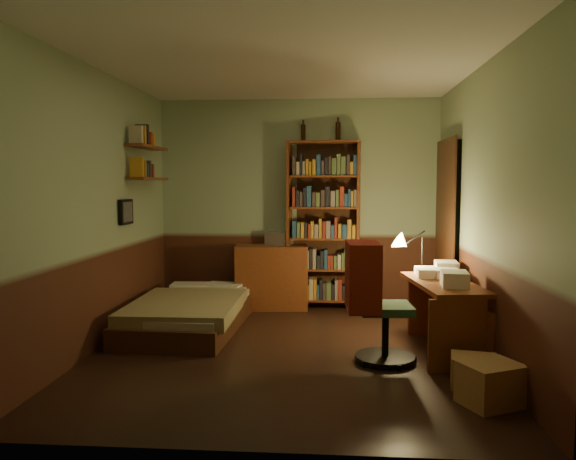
# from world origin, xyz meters

# --- Properties ---
(floor) EXTENTS (3.50, 4.00, 0.02)m
(floor) POSITION_xyz_m (0.00, 0.00, -0.01)
(floor) COLOR black
(floor) RESTS_ON ground
(ceiling) EXTENTS (3.50, 4.00, 0.02)m
(ceiling) POSITION_xyz_m (0.00, 0.00, 2.61)
(ceiling) COLOR silver
(ceiling) RESTS_ON wall_back
(wall_back) EXTENTS (3.50, 0.02, 2.60)m
(wall_back) POSITION_xyz_m (0.00, 2.01, 1.30)
(wall_back) COLOR #90A881
(wall_back) RESTS_ON ground
(wall_left) EXTENTS (0.02, 4.00, 2.60)m
(wall_left) POSITION_xyz_m (-1.76, 0.00, 1.30)
(wall_left) COLOR #90A881
(wall_left) RESTS_ON ground
(wall_right) EXTENTS (0.02, 4.00, 2.60)m
(wall_right) POSITION_xyz_m (1.76, 0.00, 1.30)
(wall_right) COLOR #90A881
(wall_right) RESTS_ON ground
(wall_front) EXTENTS (3.50, 0.02, 2.60)m
(wall_front) POSITION_xyz_m (0.00, -2.01, 1.30)
(wall_front) COLOR #90A881
(wall_front) RESTS_ON ground
(doorway) EXTENTS (0.06, 0.90, 2.00)m
(doorway) POSITION_xyz_m (1.72, 1.30, 1.00)
(doorway) COLOR black
(doorway) RESTS_ON ground
(door_trim) EXTENTS (0.02, 0.98, 2.08)m
(door_trim) POSITION_xyz_m (1.69, 1.30, 1.00)
(door_trim) COLOR #3D2111
(door_trim) RESTS_ON ground
(bed) EXTENTS (1.11, 1.96, 0.57)m
(bed) POSITION_xyz_m (-1.09, 0.73, 0.28)
(bed) COLOR olive
(bed) RESTS_ON ground
(dresser) EXTENTS (0.92, 0.52, 0.78)m
(dresser) POSITION_xyz_m (-0.32, 1.76, 0.39)
(dresser) COLOR brown
(dresser) RESTS_ON ground
(mini_stereo) EXTENTS (0.36, 0.32, 0.16)m
(mini_stereo) POSITION_xyz_m (-0.24, 1.89, 0.86)
(mini_stereo) COLOR #B2B2B7
(mini_stereo) RESTS_ON dresser
(bookshelf) EXTENTS (0.91, 0.36, 2.07)m
(bookshelf) POSITION_xyz_m (0.32, 1.85, 1.03)
(bookshelf) COLOR brown
(bookshelf) RESTS_ON ground
(bottle_left) EXTENTS (0.07, 0.07, 0.21)m
(bottle_left) POSITION_xyz_m (0.06, 1.96, 2.17)
(bottle_left) COLOR black
(bottle_left) RESTS_ON bookshelf
(bottle_right) EXTENTS (0.06, 0.06, 0.24)m
(bottle_right) POSITION_xyz_m (0.49, 1.96, 2.19)
(bottle_right) COLOR black
(bottle_right) RESTS_ON bookshelf
(desk) EXTENTS (0.65, 1.26, 0.65)m
(desk) POSITION_xyz_m (1.44, 0.07, 0.32)
(desk) COLOR brown
(desk) RESTS_ON ground
(paper_stack) EXTENTS (0.24, 0.31, 0.12)m
(paper_stack) POSITION_xyz_m (1.57, 0.59, 0.71)
(paper_stack) COLOR silver
(paper_stack) RESTS_ON desk
(desk_lamp) EXTENTS (0.26, 0.26, 0.66)m
(desk_lamp) POSITION_xyz_m (1.34, 0.68, 0.98)
(desk_lamp) COLOR black
(desk_lamp) RESTS_ON desk
(office_chair) EXTENTS (0.47, 0.42, 0.90)m
(office_chair) POSITION_xyz_m (0.88, -0.27, 0.45)
(office_chair) COLOR #2F5434
(office_chair) RESTS_ON ground
(red_jacket) EXTENTS (0.38, 0.54, 0.58)m
(red_jacket) POSITION_xyz_m (0.83, -0.08, 1.19)
(red_jacket) COLOR maroon
(red_jacket) RESTS_ON office_chair
(wall_shelf_lower) EXTENTS (0.20, 0.90, 0.03)m
(wall_shelf_lower) POSITION_xyz_m (-1.64, 1.10, 1.60)
(wall_shelf_lower) COLOR brown
(wall_shelf_lower) RESTS_ON wall_left
(wall_shelf_upper) EXTENTS (0.20, 0.90, 0.03)m
(wall_shelf_upper) POSITION_xyz_m (-1.64, 1.10, 1.95)
(wall_shelf_upper) COLOR brown
(wall_shelf_upper) RESTS_ON wall_left
(framed_picture) EXTENTS (0.04, 0.32, 0.26)m
(framed_picture) POSITION_xyz_m (-1.72, 0.60, 1.25)
(framed_picture) COLOR black
(framed_picture) RESTS_ON wall_left
(cardboard_box_a) EXTENTS (0.49, 0.46, 0.30)m
(cardboard_box_a) POSITION_xyz_m (1.53, -1.19, 0.15)
(cardboard_box_a) COLOR #A47B49
(cardboard_box_a) RESTS_ON ground
(cardboard_box_b) EXTENTS (0.38, 0.34, 0.24)m
(cardboard_box_b) POSITION_xyz_m (1.50, -0.84, 0.12)
(cardboard_box_b) COLOR #A47B49
(cardboard_box_b) RESTS_ON ground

